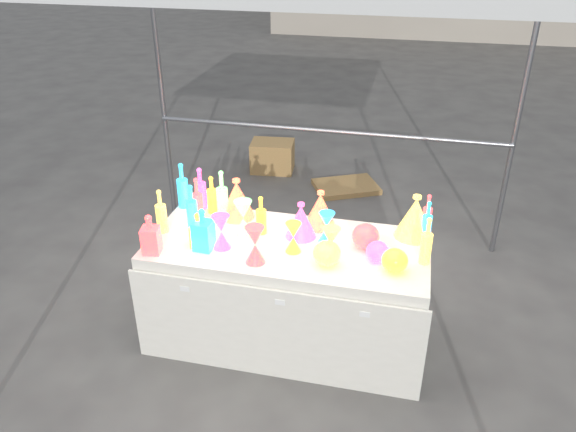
% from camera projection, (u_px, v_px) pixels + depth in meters
% --- Properties ---
extents(ground, '(80.00, 80.00, 0.00)m').
position_uv_depth(ground, '(288.00, 334.00, 3.97)').
color(ground, slate).
rests_on(ground, ground).
extents(display_table, '(1.84, 0.83, 0.75)m').
position_uv_depth(display_table, '(288.00, 292.00, 3.78)').
color(display_table, white).
rests_on(display_table, ground).
extents(cardboard_box_closed, '(0.51, 0.40, 0.35)m').
position_uv_depth(cardboard_box_closed, '(272.00, 156.00, 6.44)').
color(cardboard_box_closed, '#AF854F').
rests_on(cardboard_box_closed, ground).
extents(cardboard_box_flat, '(0.79, 0.71, 0.06)m').
position_uv_depth(cardboard_box_flat, '(346.00, 187.00, 6.06)').
color(cardboard_box_flat, '#AF854F').
rests_on(cardboard_box_flat, ground).
extents(bottle_0, '(0.08, 0.08, 0.28)m').
position_uv_depth(bottle_0, '(212.00, 194.00, 3.93)').
color(bottle_0, red).
rests_on(bottle_0, display_table).
extents(bottle_1, '(0.08, 0.08, 0.34)m').
position_uv_depth(bottle_1, '(182.00, 185.00, 3.99)').
color(bottle_1, '#18881C').
rests_on(bottle_1, display_table).
extents(bottle_2, '(0.09, 0.09, 0.33)m').
position_uv_depth(bottle_2, '(197.00, 200.00, 3.80)').
color(bottle_2, orange).
rests_on(bottle_2, display_table).
extents(bottle_3, '(0.09, 0.09, 0.31)m').
position_uv_depth(bottle_3, '(200.00, 188.00, 3.99)').
color(bottle_3, blue).
rests_on(bottle_3, display_table).
extents(bottle_4, '(0.08, 0.08, 0.31)m').
position_uv_depth(bottle_4, '(161.00, 211.00, 3.68)').
color(bottle_4, '#137976').
rests_on(bottle_4, display_table).
extents(bottle_5, '(0.10, 0.10, 0.36)m').
position_uv_depth(bottle_5, '(222.00, 195.00, 3.83)').
color(bottle_5, '#D32ACA').
rests_on(bottle_5, display_table).
extents(bottle_6, '(0.09, 0.09, 0.27)m').
position_uv_depth(bottle_6, '(261.00, 215.00, 3.67)').
color(bottle_6, red).
rests_on(bottle_6, display_table).
extents(bottle_7, '(0.10, 0.10, 0.32)m').
position_uv_depth(bottle_7, '(192.00, 207.00, 3.72)').
color(bottle_7, '#18881C').
rests_on(bottle_7, display_table).
extents(decanter_0, '(0.10, 0.10, 0.24)m').
position_uv_depth(decanter_0, '(199.00, 230.00, 3.52)').
color(decanter_0, red).
rests_on(decanter_0, display_table).
extents(decanter_1, '(0.12, 0.12, 0.26)m').
position_uv_depth(decanter_1, '(150.00, 234.00, 3.46)').
color(decanter_1, orange).
rests_on(decanter_1, display_table).
extents(decanter_2, '(0.12, 0.12, 0.28)m').
position_uv_depth(decanter_2, '(203.00, 229.00, 3.49)').
color(decanter_2, '#18881C').
rests_on(decanter_2, display_table).
extents(hourglass_0, '(0.15, 0.15, 0.24)m').
position_uv_depth(hourglass_0, '(255.00, 245.00, 3.36)').
color(hourglass_0, orange).
rests_on(hourglass_0, display_table).
extents(hourglass_1, '(0.14, 0.14, 0.23)m').
position_uv_depth(hourglass_1, '(221.00, 232.00, 3.52)').
color(hourglass_1, blue).
rests_on(hourglass_1, display_table).
extents(hourglass_2, '(0.14, 0.14, 0.23)m').
position_uv_depth(hourglass_2, '(331.00, 245.00, 3.38)').
color(hourglass_2, '#137976').
rests_on(hourglass_2, display_table).
extents(hourglass_3, '(0.13, 0.13, 0.25)m').
position_uv_depth(hourglass_3, '(243.00, 218.00, 3.66)').
color(hourglass_3, '#D32ACA').
rests_on(hourglass_3, display_table).
extents(hourglass_4, '(0.12, 0.12, 0.20)m').
position_uv_depth(hourglass_4, '(293.00, 237.00, 3.48)').
color(hourglass_4, red).
rests_on(hourglass_4, display_table).
extents(hourglass_5, '(0.11, 0.11, 0.21)m').
position_uv_depth(hourglass_5, '(326.00, 227.00, 3.59)').
color(hourglass_5, '#18881C').
rests_on(hourglass_5, display_table).
extents(globe_0, '(0.16, 0.16, 0.13)m').
position_uv_depth(globe_0, '(395.00, 261.00, 3.31)').
color(globe_0, red).
rests_on(globe_0, display_table).
extents(globe_1, '(0.17, 0.17, 0.14)m').
position_uv_depth(globe_1, '(327.00, 254.00, 3.37)').
color(globe_1, '#137976').
rests_on(globe_1, display_table).
extents(globe_2, '(0.18, 0.18, 0.14)m').
position_uv_depth(globe_2, '(366.00, 237.00, 3.54)').
color(globe_2, orange).
rests_on(globe_2, display_table).
extents(globe_3, '(0.19, 0.19, 0.12)m').
position_uv_depth(globe_3, '(378.00, 253.00, 3.40)').
color(globe_3, blue).
rests_on(globe_3, display_table).
extents(lampshade_0, '(0.31, 0.31, 0.28)m').
position_uv_depth(lampshade_0, '(237.00, 198.00, 3.87)').
color(lampshade_0, yellow).
rests_on(lampshade_0, display_table).
extents(lampshade_1, '(0.29, 0.29, 0.26)m').
position_uv_depth(lampshade_1, '(320.00, 209.00, 3.76)').
color(lampshade_1, yellow).
rests_on(lampshade_1, display_table).
extents(lampshade_2, '(0.26, 0.26, 0.24)m').
position_uv_depth(lampshade_2, '(301.00, 220.00, 3.64)').
color(lampshade_2, blue).
rests_on(lampshade_2, display_table).
extents(lampshade_3, '(0.31, 0.31, 0.30)m').
position_uv_depth(lampshade_3, '(415.00, 216.00, 3.63)').
color(lampshade_3, '#137976').
rests_on(lampshade_3, display_table).
extents(bottle_8, '(0.07, 0.07, 0.28)m').
position_uv_depth(bottle_8, '(427.00, 221.00, 3.58)').
color(bottle_8, '#18881C').
rests_on(bottle_8, display_table).
extents(bottle_9, '(0.07, 0.07, 0.27)m').
position_uv_depth(bottle_9, '(427.00, 213.00, 3.69)').
color(bottle_9, orange).
rests_on(bottle_9, display_table).
extents(bottle_10, '(0.06, 0.06, 0.25)m').
position_uv_depth(bottle_10, '(426.00, 243.00, 3.38)').
color(bottle_10, blue).
rests_on(bottle_10, display_table).
extents(bottle_11, '(0.09, 0.09, 0.31)m').
position_uv_depth(bottle_11, '(427.00, 241.00, 3.34)').
color(bottle_11, '#137976').
rests_on(bottle_11, display_table).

